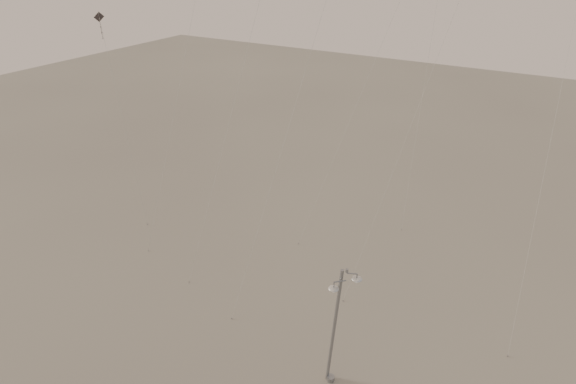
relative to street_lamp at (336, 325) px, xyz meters
The scene contains 4 objects.
ground 5.55m from the street_lamp, 163.42° to the left, with size 160.00×160.00×0.00m, color gray.
street_lamp is the anchor object (origin of this frame).
kite_3 16.93m from the street_lamp, 144.10° to the left, with size 4.92×5.59×22.33m.
kite_6 23.44m from the street_lamp, 164.44° to the left, with size 0.58×1.31×17.64m.
Camera 1 is at (9.65, -16.95, 21.54)m, focal length 28.00 mm.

